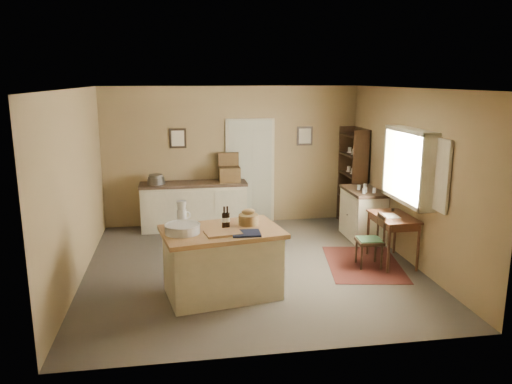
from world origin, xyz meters
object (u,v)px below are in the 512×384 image
desk_chair (369,241)px  writing_desk (393,222)px  work_island (222,260)px  right_cabinet (363,214)px  shelving_unit (355,177)px  sideboard (194,204)px

desk_chair → writing_desk: bearing=18.9°
work_island → desk_chair: work_island is taller
right_cabinet → shelving_unit: size_ratio=0.54×
right_cabinet → shelving_unit: shelving_unit is taller
shelving_unit → right_cabinet: bearing=-99.6°
sideboard → shelving_unit: shelving_unit is taller
desk_chair → shelving_unit: 2.39m
right_cabinet → sideboard: bearing=159.9°
writing_desk → sideboard: bearing=141.7°
sideboard → right_cabinet: (2.98, -1.09, -0.02)m
work_island → writing_desk: bearing=5.3°
sideboard → desk_chair: bearing=-43.7°
desk_chair → right_cabinet: right_cabinet is taller
work_island → right_cabinet: size_ratio=1.65×
work_island → right_cabinet: work_island is taller
shelving_unit → desk_chair: bearing=-104.0°
work_island → writing_desk: 2.85m
writing_desk → shelving_unit: bearing=86.0°
desk_chair → right_cabinet: (0.41, 1.36, 0.05)m
writing_desk → desk_chair: 0.50m
work_island → right_cabinet: 3.41m
writing_desk → desk_chair: bearing=-166.4°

